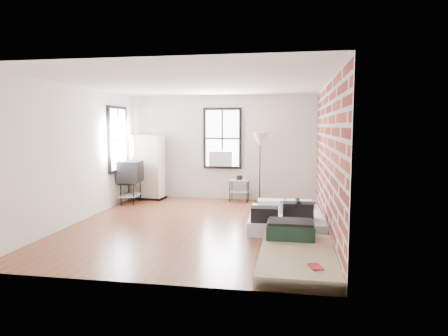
% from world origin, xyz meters
% --- Properties ---
extents(ground, '(6.00, 6.00, 0.00)m').
position_xyz_m(ground, '(0.00, 0.00, 0.00)').
color(ground, brown).
rests_on(ground, ground).
extents(room_shell, '(5.02, 6.02, 2.80)m').
position_xyz_m(room_shell, '(0.23, 0.36, 1.74)').
color(room_shell, silver).
rests_on(room_shell, ground).
extents(mattress_main, '(1.51, 1.99, 0.62)m').
position_xyz_m(mattress_main, '(1.75, 0.25, 0.17)').
color(mattress_main, white).
rests_on(mattress_main, ground).
extents(mattress_bare, '(1.10, 2.07, 0.45)m').
position_xyz_m(mattress_bare, '(1.93, -1.75, 0.13)').
color(mattress_bare, tan).
rests_on(mattress_bare, ground).
extents(wardrobe, '(0.92, 0.60, 1.73)m').
position_xyz_m(wardrobe, '(-2.00, 2.65, 0.86)').
color(wardrobe, black).
rests_on(wardrobe, ground).
extents(side_table, '(0.52, 0.42, 0.68)m').
position_xyz_m(side_table, '(0.50, 2.72, 0.46)').
color(side_table, black).
rests_on(side_table, ground).
extents(floor_lamp, '(0.39, 0.39, 1.82)m').
position_xyz_m(floor_lamp, '(1.04, 2.65, 1.56)').
color(floor_lamp, black).
rests_on(floor_lamp, ground).
extents(tv_stand, '(0.61, 0.82, 1.09)m').
position_xyz_m(tv_stand, '(-2.21, 1.97, 0.79)').
color(tv_stand, black).
rests_on(tv_stand, ground).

